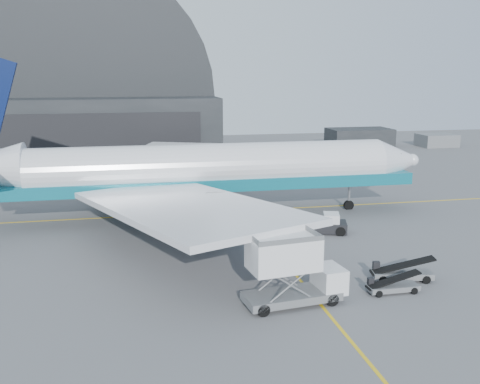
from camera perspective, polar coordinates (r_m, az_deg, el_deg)
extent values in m
plane|color=#565659|center=(46.11, 5.42, -8.14)|extent=(200.00, 200.00, 0.00)
cube|color=yellow|center=(64.61, 0.27, -2.00)|extent=(80.00, 0.25, 0.02)
cube|color=yellow|center=(44.33, 6.18, -9.01)|extent=(0.25, 40.00, 0.02)
cube|color=black|center=(107.09, -16.52, 6.56)|extent=(50.00, 28.00, 12.00)
cube|color=black|center=(93.24, -17.18, 5.07)|extent=(42.00, 0.40, 9.50)
cube|color=black|center=(125.15, 12.57, 4.80)|extent=(14.00, 8.00, 4.00)
cube|color=slate|center=(129.57, 20.20, 4.59)|extent=(8.00, 6.00, 2.80)
cylinder|color=white|center=(60.88, -2.97, 2.67)|extent=(40.24, 5.36, 5.36)
cone|color=white|center=(67.95, 16.23, 3.22)|extent=(4.92, 5.36, 5.36)
sphere|color=white|center=(69.02, 17.88, 3.25)|extent=(1.56, 1.56, 1.56)
cube|color=black|center=(67.24, 15.25, 3.76)|extent=(2.91, 2.46, 0.78)
cube|color=#0E6577|center=(61.20, -2.95, 1.07)|extent=(46.94, 5.42, 1.34)
cube|color=white|center=(47.54, -5.85, -1.58)|extent=(20.61, 27.40, 1.63)
cube|color=white|center=(73.77, -7.97, 3.43)|extent=(20.61, 27.40, 1.63)
cylinder|color=gray|center=(52.69, -2.68, -2.13)|extent=(5.81, 3.02, 3.02)
cylinder|color=gray|center=(69.98, -4.95, 1.52)|extent=(5.81, 3.02, 3.02)
cylinder|color=#A5A5AA|center=(66.27, 11.55, -0.50)|extent=(0.31, 0.31, 3.13)
cylinder|color=black|center=(66.52, 11.51, -1.39)|extent=(1.23, 0.39, 1.23)
cylinder|color=black|center=(58.27, -4.56, -3.05)|extent=(1.45, 0.50, 1.45)
cylinder|color=black|center=(65.15, -5.34, -1.38)|extent=(1.45, 0.50, 1.45)
cube|color=slate|center=(39.23, 5.51, -10.96)|extent=(7.19, 3.62, 0.57)
cube|color=silver|center=(40.13, 9.47, -9.11)|extent=(2.16, 2.86, 1.84)
cube|color=black|center=(40.42, 10.58, -8.55)|extent=(0.37, 2.18, 1.03)
cube|color=silver|center=(37.77, 4.65, -6.56)|extent=(5.15, 3.47, 2.30)
cylinder|color=black|center=(39.42, 9.81, -11.25)|extent=(0.96, 0.46, 0.92)
cylinder|color=black|center=(41.37, 8.19, -10.02)|extent=(0.96, 0.46, 0.92)
cylinder|color=black|center=(37.34, 2.49, -12.47)|extent=(0.96, 0.46, 0.92)
cylinder|color=black|center=(39.39, 1.19, -11.08)|extent=(0.96, 0.46, 0.92)
cube|color=black|center=(56.53, 8.99, -3.65)|extent=(5.06, 3.72, 1.02)
cube|color=silver|center=(56.33, 9.71, -2.78)|extent=(2.12, 2.41, 1.02)
cylinder|color=black|center=(55.61, 10.68, -4.17)|extent=(1.09, 0.68, 1.02)
cylinder|color=black|center=(57.78, 10.50, -3.53)|extent=(1.09, 0.68, 1.02)
cylinder|color=black|center=(55.43, 7.41, -4.11)|extent=(1.09, 0.68, 1.02)
cylinder|color=black|center=(57.59, 7.35, -3.47)|extent=(1.09, 0.68, 1.02)
cube|color=slate|center=(42.67, 15.98, -9.76)|extent=(3.92, 1.34, 0.40)
cube|color=black|center=(42.44, 16.03, -8.98)|extent=(4.17, 0.90, 1.14)
cube|color=black|center=(42.22, 13.76, -9.22)|extent=(0.45, 0.36, 0.53)
cylinder|color=black|center=(42.87, 18.07, -9.98)|extent=(0.53, 0.22, 0.53)
cylinder|color=black|center=(43.87, 17.27, -9.40)|extent=(0.53, 0.22, 0.53)
cylinder|color=black|center=(41.59, 14.60, -10.47)|extent=(0.53, 0.22, 0.53)
cylinder|color=black|center=(42.62, 13.86, -9.85)|extent=(0.53, 0.22, 0.53)
cube|color=slate|center=(45.26, 16.88, -8.39)|extent=(4.96, 2.50, 0.48)
cube|color=black|center=(45.00, 16.94, -7.50)|extent=(5.16, 2.03, 1.38)
cube|color=black|center=(45.08, 14.32, -7.59)|extent=(0.61, 0.53, 0.65)
cylinder|color=black|center=(45.19, 19.26, -8.82)|extent=(0.69, 0.39, 0.65)
cylinder|color=black|center=(46.52, 18.64, -8.15)|extent=(0.69, 0.39, 0.65)
cylinder|color=black|center=(44.16, 14.99, -9.03)|extent=(0.69, 0.39, 0.65)
cylinder|color=black|center=(45.52, 14.49, -8.34)|extent=(0.69, 0.39, 0.65)
cube|color=#EB3A07|center=(48.64, 6.92, -7.03)|extent=(0.40, 0.40, 0.03)
cone|color=#EB3A07|center=(48.55, 6.93, -6.73)|extent=(0.40, 0.40, 0.58)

